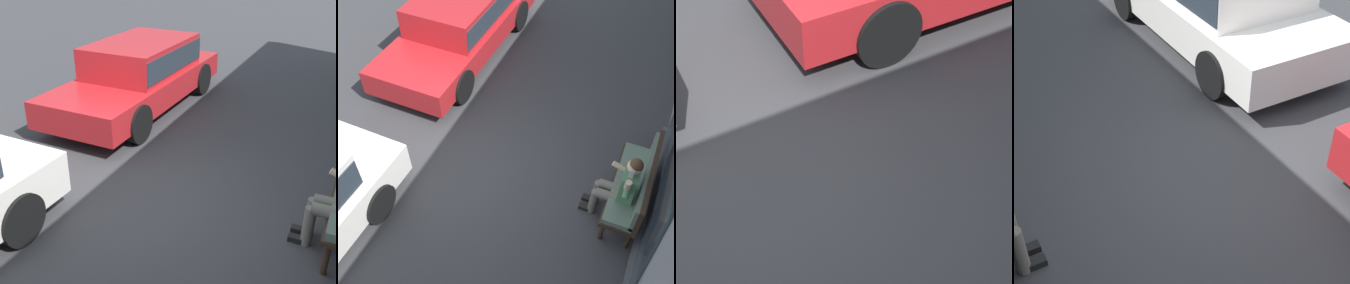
{
  "view_description": "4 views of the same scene",
  "coord_description": "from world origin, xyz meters",
  "views": [
    {
      "loc": [
        4.25,
        2.6,
        3.26
      ],
      "look_at": [
        -0.09,
        0.51,
        0.91
      ],
      "focal_mm": 45.0,
      "sensor_mm": 36.0,
      "label": 1
    },
    {
      "loc": [
        3.98,
        2.6,
        5.73
      ],
      "look_at": [
        -0.02,
        0.86,
        0.96
      ],
      "focal_mm": 45.0,
      "sensor_mm": 36.0,
      "label": 2
    },
    {
      "loc": [
        0.77,
        2.6,
        3.23
      ],
      "look_at": [
        -0.31,
        0.66,
        0.81
      ],
      "focal_mm": 55.0,
      "sensor_mm": 36.0,
      "label": 3
    },
    {
      "loc": [
        -3.42,
        2.6,
        3.73
      ],
      "look_at": [
        -0.59,
        0.97,
        1.19
      ],
      "focal_mm": 55.0,
      "sensor_mm": 36.0,
      "label": 4
    }
  ],
  "objects": [
    {
      "name": "bench",
      "position": [
        -0.34,
        2.9,
        0.58
      ],
      "size": [
        1.68,
        0.55,
        1.01
      ],
      "color": "#332319",
      "rests_on": "ground_plane"
    },
    {
      "name": "ground_plane",
      "position": [
        0.0,
        0.0,
        0.0
      ],
      "size": [
        60.0,
        60.0,
        0.0
      ],
      "primitive_type": "plane",
      "color": "#38383A"
    },
    {
      "name": "person_on_phone",
      "position": [
        -0.09,
        2.67,
        0.71
      ],
      "size": [
        0.73,
        0.74,
        1.35
      ],
      "color": "#6B665B",
      "rests_on": "ground_plane"
    },
    {
      "name": "parked_car_near",
      "position": [
        -3.08,
        -1.56,
        0.77
      ],
      "size": [
        4.65,
        1.9,
        1.39
      ],
      "color": "red",
      "rests_on": "ground_plane"
    }
  ]
}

